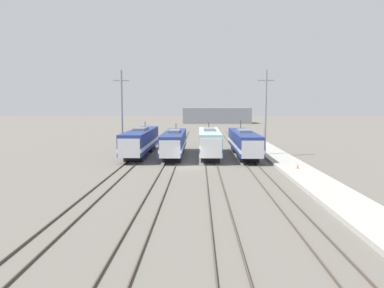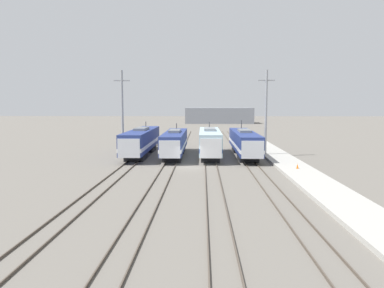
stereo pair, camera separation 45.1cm
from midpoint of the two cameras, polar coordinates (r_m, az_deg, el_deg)
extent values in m
plane|color=#666059|center=(45.41, -0.56, -3.58)|extent=(400.00, 400.00, 0.00)
cube|color=#4C4238|center=(46.41, -10.99, -3.39)|extent=(0.07, 120.00, 0.15)
cube|color=#4C4238|center=(46.13, -9.25, -3.41)|extent=(0.07, 120.00, 0.15)
cube|color=#4C4238|center=(45.61, -4.69, -3.46)|extent=(0.07, 120.00, 0.15)
cube|color=#4C4238|center=(45.49, -2.88, -3.47)|extent=(0.07, 120.00, 0.15)
cube|color=#4C4238|center=(45.38, 1.76, -3.49)|extent=(0.07, 120.00, 0.15)
cube|color=#4C4238|center=(45.42, 3.58, -3.49)|extent=(0.07, 120.00, 0.15)
cube|color=#4C4238|center=(45.73, 8.20, -3.48)|extent=(0.07, 120.00, 0.15)
cube|color=#4C4238|center=(45.93, 9.98, -3.47)|extent=(0.07, 120.00, 0.15)
cube|color=black|center=(52.20, -8.82, -1.86)|extent=(2.58, 4.35, 0.95)
cube|color=black|center=(61.88, -7.24, -0.61)|extent=(2.58, 4.35, 0.95)
cube|color=navy|center=(56.83, -7.99, 0.71)|extent=(3.04, 19.77, 2.84)
cube|color=silver|center=(56.88, -7.98, 0.14)|extent=(3.08, 19.81, 0.51)
cube|color=silver|center=(47.97, -9.69, -0.55)|extent=(2.80, 1.86, 2.41)
cube|color=black|center=(47.09, -9.90, -0.03)|extent=(2.38, 0.08, 0.67)
cube|color=slate|center=(56.70, -8.01, 2.32)|extent=(1.67, 4.94, 0.35)
cylinder|color=#38383D|center=(60.97, -7.37, 2.91)|extent=(0.12, 0.12, 1.05)
cube|color=black|center=(50.80, -3.27, -2.02)|extent=(2.43, 3.84, 0.95)
cube|color=black|center=(59.44, -2.63, -0.84)|extent=(2.43, 3.84, 0.95)
cube|color=navy|center=(54.91, -2.93, 0.47)|extent=(2.86, 17.48, 2.62)
cube|color=silver|center=(54.97, -2.93, -0.08)|extent=(2.90, 17.52, 0.47)
cube|color=silver|center=(47.27, -3.59, -0.68)|extent=(2.63, 2.20, 2.23)
cube|color=black|center=(46.20, -3.70, -0.23)|extent=(2.24, 0.08, 0.62)
cube|color=slate|center=(54.79, -2.94, 2.01)|extent=(1.57, 4.37, 0.35)
cylinder|color=#38383D|center=(58.59, -2.68, 2.64)|extent=(0.12, 0.12, 1.09)
cube|color=#232326|center=(50.61, 2.51, -2.04)|extent=(2.50, 3.61, 0.95)
cube|color=#232326|center=(58.74, 2.32, -0.92)|extent=(2.50, 3.61, 0.95)
cube|color=#9EBCCC|center=(54.45, 2.42, 0.56)|extent=(2.94, 16.41, 2.88)
cube|color=navy|center=(54.51, 2.41, -0.04)|extent=(2.98, 16.45, 0.52)
cube|color=silver|center=(47.16, 2.62, -0.56)|extent=(2.71, 1.89, 2.45)
cube|color=black|center=(46.24, 2.65, -0.02)|extent=(2.30, 0.08, 0.69)
cube|color=gray|center=(54.32, 2.42, 2.26)|extent=(1.62, 4.10, 0.35)
cylinder|color=#38383D|center=(57.90, 2.35, 2.84)|extent=(0.12, 0.12, 1.06)
cube|color=black|center=(51.40, 8.21, -1.98)|extent=(2.55, 4.24, 0.95)
cube|color=black|center=(60.89, 7.10, -0.71)|extent=(2.55, 4.24, 0.95)
cube|color=navy|center=(55.94, 7.64, 0.52)|extent=(3.01, 19.28, 2.61)
cube|color=silver|center=(55.99, 7.63, -0.01)|extent=(3.05, 19.32, 0.47)
cube|color=silver|center=(47.53, 8.79, -0.71)|extent=(2.76, 2.40, 2.22)
cube|color=black|center=(46.38, 8.99, -0.27)|extent=(2.35, 0.08, 0.62)
cube|color=slate|center=(55.82, 7.66, 2.03)|extent=(1.65, 4.82, 0.35)
cylinder|color=#38383D|center=(59.99, 7.21, 2.90)|extent=(0.12, 0.12, 1.57)
cylinder|color=gray|center=(55.92, -10.88, 4.59)|extent=(0.34, 0.34, 12.55)
cube|color=gray|center=(56.01, -10.98, 9.47)|extent=(2.36, 0.16, 0.16)
cylinder|color=gray|center=(55.50, 10.89, 4.58)|extent=(0.34, 0.34, 12.55)
cube|color=gray|center=(55.59, 10.99, 9.49)|extent=(2.36, 0.16, 0.16)
cube|color=#A8A59E|center=(46.68, 14.74, -3.30)|extent=(4.00, 120.00, 0.35)
cone|color=orange|center=(44.15, 15.52, -3.24)|extent=(0.28, 0.28, 0.57)
cube|color=gray|center=(153.23, 3.67, 4.36)|extent=(27.05, 13.07, 6.24)
camera|label=1|loc=(0.23, -90.27, -0.03)|focal=35.00mm
camera|label=2|loc=(0.23, 89.73, 0.03)|focal=35.00mm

